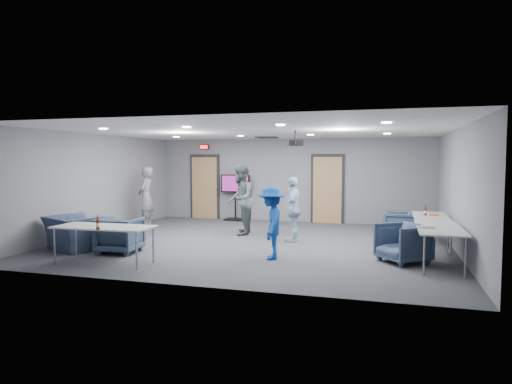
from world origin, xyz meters
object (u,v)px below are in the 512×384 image
(person_b, at_px, (240,199))
(table_right_a, at_px, (430,218))
(person_a, at_px, (146,197))
(chair_front_a, at_px, (120,235))
(chair_right_a, at_px, (399,225))
(chair_front_b, at_px, (75,233))
(person_d, at_px, (271,223))
(projector, at_px, (295,143))
(chair_right_c, at_px, (403,243))
(bottle_front, at_px, (98,225))
(table_front_left, at_px, (104,228))
(tv_stand, at_px, (235,194))
(bottle_right, at_px, (425,212))
(table_right_b, at_px, (439,229))
(person_c, at_px, (293,209))

(person_b, height_order, table_right_a, person_b)
(person_a, relative_size, chair_front_a, 2.13)
(chair_right_a, relative_size, chair_front_b, 0.64)
(person_d, relative_size, chair_front_b, 1.27)
(person_b, bearing_deg, projector, 46.16)
(chair_right_c, xyz_separation_m, bottle_front, (-5.38, -2.13, 0.44))
(bottle_front, bearing_deg, table_front_left, 111.77)
(chair_front_b, distance_m, table_right_a, 8.08)
(bottle_front, relative_size, tv_stand, 0.17)
(person_b, relative_size, projector, 4.51)
(chair_front_b, height_order, bottle_right, bottle_right)
(chair_right_c, bearing_deg, person_a, -149.61)
(table_right_a, distance_m, table_right_b, 1.90)
(bottle_right, bearing_deg, chair_right_c, -106.28)
(table_front_left, xyz_separation_m, bottle_front, (0.17, -0.44, 0.14))
(person_b, height_order, person_c, person_b)
(chair_right_c, distance_m, table_right_a, 1.98)
(bottle_front, bearing_deg, person_b, 73.86)
(person_d, height_order, projector, projector)
(chair_front_b, distance_m, projector, 5.39)
(person_a, distance_m, projector, 5.27)
(table_right_b, relative_size, table_front_left, 1.02)
(person_b, distance_m, table_right_a, 4.78)
(person_d, relative_size, table_right_b, 0.75)
(person_a, xyz_separation_m, person_b, (3.10, -0.47, 0.05))
(person_a, distance_m, table_right_b, 8.35)
(projector, bearing_deg, person_d, -117.26)
(person_d, relative_size, table_front_left, 0.77)
(person_a, relative_size, chair_right_c, 2.14)
(person_d, height_order, bottle_front, person_d)
(bottle_front, xyz_separation_m, projector, (2.99, 3.35, 1.58))
(bottle_right, bearing_deg, person_c, -177.72)
(table_right_b, bearing_deg, table_front_left, 104.80)
(chair_right_a, bearing_deg, tv_stand, -106.00)
(person_c, distance_m, person_d, 2.10)
(person_c, bearing_deg, person_d, -4.54)
(chair_right_a, bearing_deg, table_right_a, 38.22)
(chair_right_c, bearing_deg, tv_stand, -172.84)
(person_b, xyz_separation_m, bottle_front, (-1.28, -4.44, -0.13))
(chair_right_a, bearing_deg, person_c, -58.10)
(table_right_b, bearing_deg, projector, 67.36)
(chair_front_b, bearing_deg, bottle_right, -136.48)
(person_b, height_order, projector, projector)
(bottle_front, bearing_deg, bottle_right, 33.77)
(chair_right_c, height_order, bottle_front, bottle_front)
(chair_front_b, bearing_deg, table_front_left, 170.49)
(chair_right_c, xyz_separation_m, projector, (-2.40, 1.22, 2.02))
(person_d, xyz_separation_m, bottle_front, (-2.83, -1.74, 0.09))
(person_a, bearing_deg, chair_front_a, 8.64)
(person_c, height_order, chair_right_c, person_c)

